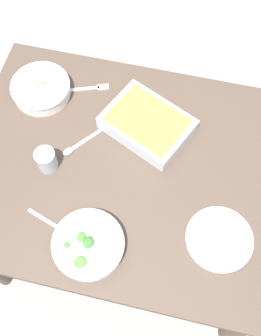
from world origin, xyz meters
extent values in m
plane|color=#9E9389|center=(0.00, 0.00, 0.00)|extent=(6.00, 6.00, 0.00)
cube|color=#4C3D33|center=(0.00, 0.00, 0.72)|extent=(1.20, 0.90, 0.04)
cylinder|color=#4C3D33|center=(0.54, -0.39, 0.35)|extent=(0.06, 0.06, 0.70)
cylinder|color=#4C3D33|center=(-0.54, 0.39, 0.35)|extent=(0.06, 0.06, 0.70)
cylinder|color=#4C3D33|center=(0.54, 0.39, 0.35)|extent=(0.06, 0.06, 0.70)
cylinder|color=white|center=(-0.40, 0.23, 0.77)|extent=(0.22, 0.22, 0.05)
torus|color=white|center=(-0.40, 0.23, 0.79)|extent=(0.23, 0.23, 0.01)
cylinder|color=olive|center=(-0.40, 0.23, 0.77)|extent=(0.18, 0.18, 0.03)
sphere|color=silver|center=(-0.42, 0.26, 0.79)|extent=(0.01, 0.01, 0.01)
sphere|color=#C66633|center=(-0.39, 0.24, 0.79)|extent=(0.02, 0.02, 0.02)
sphere|color=olive|center=(-0.40, 0.23, 0.79)|extent=(0.02, 0.02, 0.02)
sphere|color=silver|center=(-0.45, 0.20, 0.79)|extent=(0.01, 0.01, 0.01)
sphere|color=#C66633|center=(-0.41, 0.20, 0.79)|extent=(0.01, 0.01, 0.01)
sphere|color=silver|center=(-0.43, 0.23, 0.79)|extent=(0.02, 0.02, 0.02)
cylinder|color=white|center=(-0.07, -0.30, 0.77)|extent=(0.22, 0.22, 0.05)
torus|color=white|center=(-0.07, -0.30, 0.79)|extent=(0.23, 0.23, 0.01)
cylinder|color=#8CB272|center=(-0.07, -0.30, 0.77)|extent=(0.18, 0.18, 0.02)
sphere|color=#478C38|center=(-0.07, -0.30, 0.79)|extent=(0.03, 0.03, 0.03)
sphere|color=#478C38|center=(-0.08, -0.30, 0.78)|extent=(0.02, 0.02, 0.02)
sphere|color=#569E42|center=(-0.07, -0.37, 0.79)|extent=(0.04, 0.04, 0.04)
sphere|color=#478C38|center=(-0.08, -0.37, 0.79)|extent=(0.03, 0.03, 0.03)
sphere|color=#3D7A33|center=(-0.06, -0.29, 0.78)|extent=(0.02, 0.02, 0.02)
sphere|color=#478C38|center=(-0.09, -0.29, 0.79)|extent=(0.03, 0.03, 0.03)
sphere|color=#478C38|center=(-0.10, -0.30, 0.78)|extent=(0.02, 0.02, 0.02)
sphere|color=#3D7A33|center=(-0.06, -0.30, 0.79)|extent=(0.04, 0.04, 0.04)
sphere|color=#478C38|center=(-0.13, -0.32, 0.78)|extent=(0.02, 0.02, 0.02)
cube|color=silver|center=(0.02, 0.17, 0.77)|extent=(0.36, 0.33, 0.06)
cube|color=gold|center=(0.02, 0.17, 0.78)|extent=(0.32, 0.29, 0.04)
cylinder|color=#B2BCC6|center=(-0.29, -0.05, 0.78)|extent=(0.07, 0.07, 0.08)
cylinder|color=black|center=(-0.29, -0.05, 0.77)|extent=(0.06, 0.06, 0.05)
cylinder|color=silver|center=(0.34, -0.19, 0.75)|extent=(0.22, 0.22, 0.01)
cube|color=silver|center=(-0.40, 0.23, 0.74)|extent=(0.11, 0.10, 0.01)
ellipsoid|color=silver|center=(-0.34, 0.29, 0.75)|extent=(0.05, 0.05, 0.01)
cube|color=silver|center=(-0.23, -0.25, 0.74)|extent=(0.14, 0.05, 0.01)
ellipsoid|color=silver|center=(-0.15, -0.28, 0.75)|extent=(0.05, 0.04, 0.01)
cube|color=silver|center=(-0.18, 0.08, 0.74)|extent=(0.10, 0.12, 0.01)
ellipsoid|color=silver|center=(-0.23, 0.01, 0.75)|extent=(0.05, 0.05, 0.01)
cube|color=silver|center=(-0.26, 0.29, 0.74)|extent=(0.14, 0.06, 0.01)
cube|color=silver|center=(-0.18, 0.31, 0.74)|extent=(0.05, 0.04, 0.01)
camera|label=1|loc=(0.13, -0.58, 2.01)|focal=42.63mm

